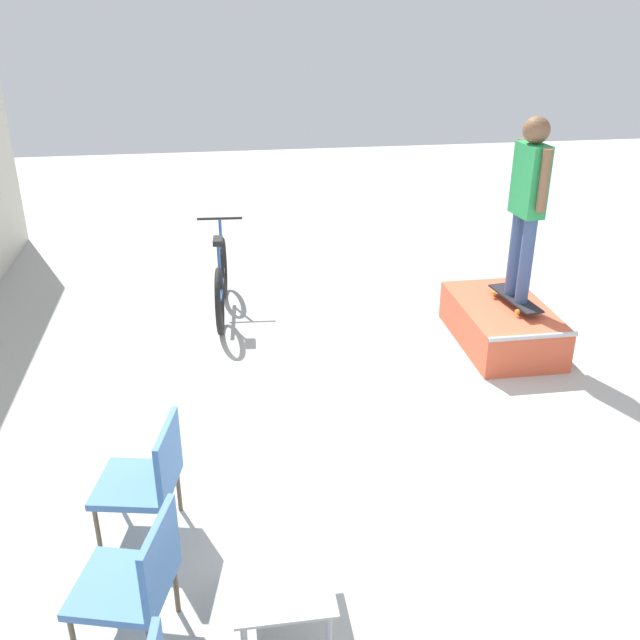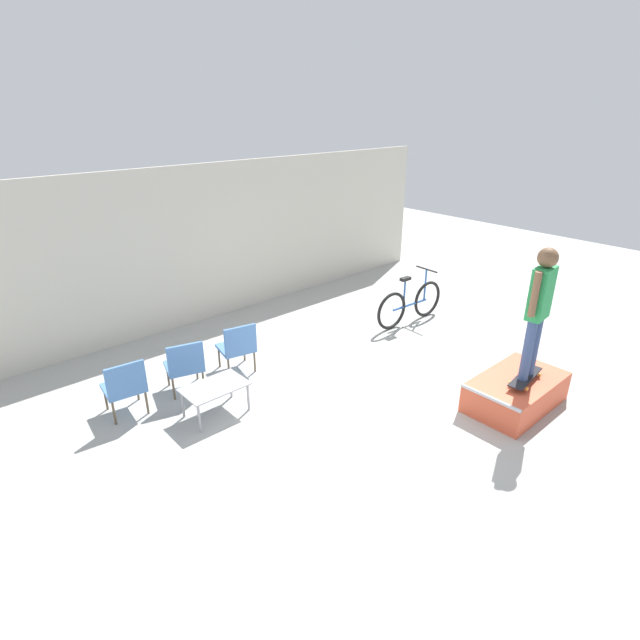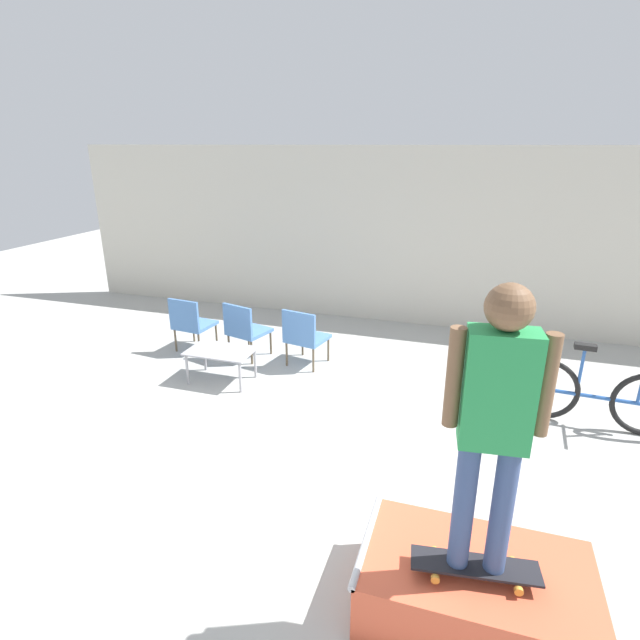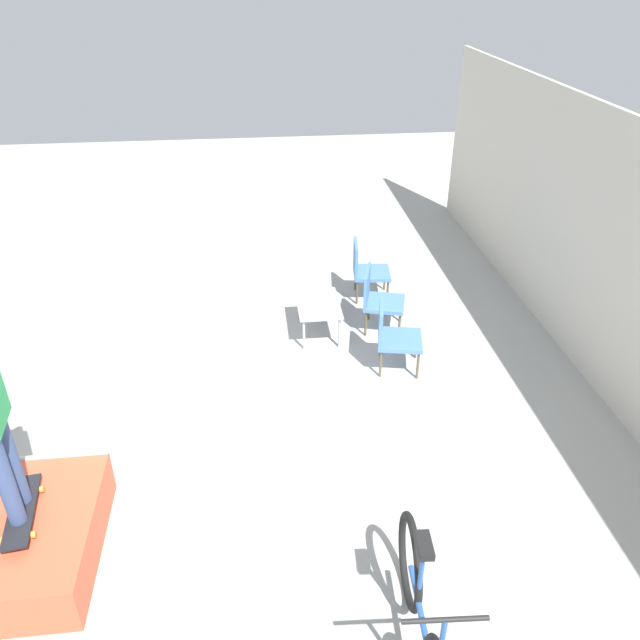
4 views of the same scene
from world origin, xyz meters
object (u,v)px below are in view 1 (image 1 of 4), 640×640
Objects in this scene: skateboard_on_ramp at (515,299)px; patio_chair_center at (137,577)px; coffee_table at (280,569)px; patio_chair_right at (148,475)px; skate_ramp_box at (501,324)px; person_skater at (528,194)px; bicycle at (221,282)px.

skateboard_on_ramp is 0.95× the size of patio_chair_center.
patio_chair_center is at bearing 91.76° from coffee_table.
coffee_table is at bearing 53.04° from patio_chair_right.
coffee_table is (-3.31, 2.67, 0.17)m from skate_ramp_box.
skateboard_on_ramp is 4.87m from patio_chair_center.
patio_chair_right is (-2.39, 3.56, -1.15)m from person_skater.
patio_chair_center is (-0.02, 0.79, 0.08)m from coffee_table.
skateboard_on_ramp is at bearing -40.16° from coffee_table.
patio_chair_center is at bearing 176.47° from bicycle.
skate_ramp_box is 3.14m from bicycle.
skate_ramp_box is 4.25m from coffee_table.
coffee_table is at bearing 107.40° from patio_chair_center.
patio_chair_center is at bearing 125.43° from skateboard_on_ramp.
bicycle is at bearing 61.41° from person_skater.
bicycle is (1.23, 3.00, -0.12)m from skateboard_on_ramp.
bicycle is (3.62, -0.57, -0.08)m from patio_chair_right.
patio_chair_center is 0.92m from patio_chair_right.
skateboard_on_ramp is at bearing 148.49° from patio_chair_center.
skateboard_on_ramp is 1.10m from person_skater.
skateboard_on_ramp is 0.44× the size of person_skater.
skate_ramp_box is 1.41m from person_skater.
skateboard_on_ramp reaches higher than coffee_table.
skateboard_on_ramp is (-0.02, -0.11, 0.30)m from skate_ramp_box.
coffee_table is (-3.28, 2.77, -0.13)m from skateboard_on_ramp.
patio_chair_center is 4.57m from bicycle.
skate_ramp_box is 1.77× the size of patio_chair_right.
bicycle is (4.51, 0.23, 0.00)m from coffee_table.
patio_chair_right is at bearing -164.46° from patio_chair_center.
person_skater is 4.44m from patio_chair_right.
person_skater is 4.47m from coffee_table.
person_skater is 3.47m from bicycle.
bicycle is at bearing -177.35° from patio_chair_right.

